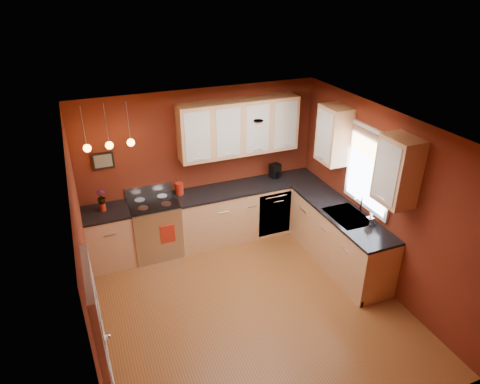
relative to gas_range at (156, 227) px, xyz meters
name	(u,v)px	position (x,y,z in m)	size (l,w,h in m)	color
floor	(251,307)	(0.92, -1.80, -0.48)	(4.20, 4.20, 0.00)	brown
ceiling	(253,130)	(0.92, -1.80, 2.12)	(4.00, 4.20, 0.02)	silver
wall_back	(202,166)	(0.92, 0.30, 0.82)	(4.00, 0.02, 2.60)	maroon
wall_front	(349,349)	(0.92, -3.90, 0.82)	(4.00, 0.02, 2.60)	maroon
wall_left	(87,264)	(-1.08, -1.80, 0.82)	(0.02, 4.20, 2.60)	maroon
wall_right	(381,200)	(2.92, -1.80, 0.82)	(0.02, 4.20, 2.60)	maroon
base_cabinets_back_left	(110,238)	(-0.73, 0.00, -0.03)	(0.70, 0.60, 0.90)	#DEB077
base_cabinets_back_right	(249,210)	(1.65, 0.00, -0.03)	(2.54, 0.60, 0.90)	#DEB077
base_cabinets_right	(339,238)	(2.62, -1.35, -0.03)	(0.60, 2.10, 0.90)	#DEB077
counter_back_left	(105,212)	(-0.73, 0.00, 0.44)	(0.70, 0.62, 0.04)	black
counter_back_right	(249,186)	(1.65, 0.00, 0.44)	(2.54, 0.62, 0.04)	black
counter_right	(342,212)	(2.62, -1.35, 0.44)	(0.62, 2.10, 0.04)	black
gas_range	(156,227)	(0.00, 0.00, 0.00)	(0.76, 0.64, 1.11)	silver
dishwasher_front	(275,214)	(2.02, -0.29, -0.03)	(0.60, 0.02, 0.80)	silver
sink	(348,217)	(2.62, -1.50, 0.43)	(0.50, 0.70, 0.33)	gray
window	(370,167)	(2.89, -1.50, 1.21)	(0.06, 1.02, 1.22)	white
door_left_wall	(105,362)	(-1.05, -3.00, 0.54)	(0.12, 0.82, 2.05)	white
upper_cabinets_back	(239,127)	(1.52, 0.12, 1.47)	(2.00, 0.35, 0.90)	#DEB077
upper_cabinets_right	(363,151)	(2.75, -1.48, 1.47)	(0.35, 1.95, 0.90)	#DEB077
wall_picture	(103,161)	(-0.63, 0.28, 1.17)	(0.32, 0.03, 0.26)	black
pendant_lights	(109,145)	(-0.53, -0.05, 1.53)	(0.71, 0.11, 0.66)	gray
red_canister	(179,189)	(0.47, 0.12, 0.56)	(0.14, 0.14, 0.21)	#B42513
red_vase	(103,207)	(-0.75, 0.03, 0.53)	(0.09, 0.09, 0.14)	#B42513
flowers	(101,197)	(-0.75, 0.03, 0.69)	(0.13, 0.13, 0.22)	#B42513
coffee_maker	(275,171)	(2.21, 0.13, 0.57)	(0.20, 0.19, 0.25)	black
soap_pump	(370,219)	(2.75, -1.84, 0.56)	(0.09, 0.09, 0.20)	silver
dish_towel	(168,234)	(0.13, -0.33, 0.04)	(0.23, 0.02, 0.32)	#B42513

